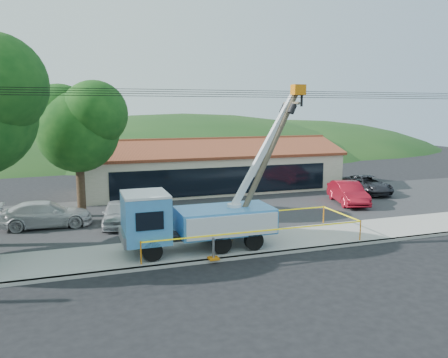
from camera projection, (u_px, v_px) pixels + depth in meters
name	position (u px, v px, depth m)	size (l,w,h in m)	color
ground	(256.00, 274.00, 19.02)	(120.00, 120.00, 0.00)	black
curb	(239.00, 257.00, 20.98)	(60.00, 0.25, 0.15)	#A29E97
sidewalk	(226.00, 246.00, 22.75)	(60.00, 4.00, 0.15)	#A29E97
parking_lot	(189.00, 212.00, 30.24)	(60.00, 12.00, 0.10)	#28282B
strip_mall	(210.00, 169.00, 38.68)	(22.50, 8.53, 4.67)	#B9B293
tree_lot	(77.00, 124.00, 27.98)	(6.30, 5.60, 8.94)	#332316
hill_west	(22.00, 157.00, 65.72)	(78.40, 56.00, 28.00)	#163C15
hill_center	(184.00, 152.00, 73.63)	(89.60, 64.00, 32.00)	#163C15
hill_east	(290.00, 148.00, 79.95)	(72.80, 52.00, 26.00)	#163C15
utility_truck	(194.00, 218.00, 21.76)	(9.44, 4.07, 8.21)	black
leaning_pole	(266.00, 160.00, 22.42)	(4.05, 1.68, 8.08)	brown
caution_tape	(246.00, 226.00, 23.24)	(11.76, 3.75, 1.08)	orange
car_silver	(118.00, 227.00, 26.74)	(1.75, 4.35, 1.48)	#B0B2B8
car_red	(347.00, 205.00, 32.83)	(1.75, 5.01, 1.65)	maroon
car_white	(47.00, 228.00, 26.37)	(2.17, 5.35, 1.55)	silver
car_dark	(367.00, 194.00, 36.94)	(2.44, 5.29, 1.47)	black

